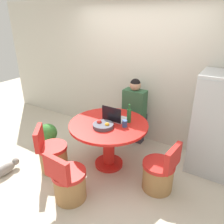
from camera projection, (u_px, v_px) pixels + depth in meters
The scene contains 14 objects.
ground_plane at pixel (96, 172), 3.48m from camera, with size 12.00×12.00×0.00m, color beige.
wall_back at pixel (138, 74), 4.06m from camera, with size 7.00×0.06×2.60m.
refrigerator at pixel (216, 125), 3.27m from camera, with size 0.65×0.65×1.57m.
dining_table at pixel (109, 134), 3.43m from camera, with size 1.22×1.22×0.78m.
chair_right_side at pixel (159, 174), 3.06m from camera, with size 0.46×0.45×0.75m.
chair_near_left_corner at pixel (52, 155), 3.46m from camera, with size 0.52×0.52×0.75m.
chair_near_camera at pixel (69, 183), 2.89m from camera, with size 0.45×0.46×0.75m.
person_seated at pixel (135, 110), 4.01m from camera, with size 0.40×0.37×1.30m.
laptop at pixel (114, 117), 3.43m from camera, with size 0.33×0.26×0.25m.
fruit_bowl at pixel (103, 125), 3.22m from camera, with size 0.31×0.31×0.10m.
coffee_cup at pixel (125, 124), 3.23m from camera, with size 0.08×0.08×0.10m.
bottle at pixel (129, 115), 3.34m from camera, with size 0.07×0.07×0.30m.
cat at pixel (6, 169), 3.43m from camera, with size 0.14×0.50×0.17m.
potted_plant at pixel (48, 135), 4.02m from camera, with size 0.34×0.34×0.49m.
Camera 1 is at (1.69, -2.24, 2.29)m, focal length 35.00 mm.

